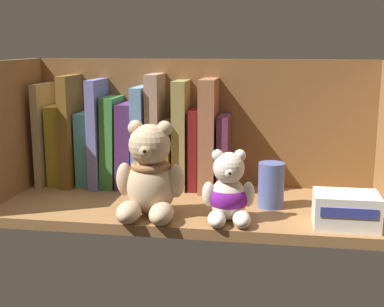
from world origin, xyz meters
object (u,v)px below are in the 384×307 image
object	(u,v)px
book_7	(144,136)
book_13	(225,152)
book_8	(158,130)
book_6	(130,144)
teddy_bear_smaller	(228,193)
book_3	(89,147)
book_2	(75,129)
book_1	(62,143)
book_11	(195,148)
book_12	(210,134)
teddy_bear_larger	(150,176)
book_9	(170,152)
book_5	(115,140)
book_10	(182,134)
small_product_box	(346,210)
book_4	(102,132)
book_0	(49,133)
pillar_candle	(271,185)

from	to	relation	value
book_7	book_13	distance (cm)	18.07
book_8	book_6	bearing A→B (deg)	180.00
book_8	teddy_bear_smaller	bearing A→B (deg)	-50.62
book_8	book_3	bearing A→B (deg)	-180.00
teddy_bear_smaller	book_2	bearing A→B (deg)	149.62
book_1	book_8	world-z (taller)	book_8
book_8	book_11	size ratio (longest dim) A/B	1.43
book_12	teddy_bear_larger	xyz separation A→B (cm)	(-8.24, -21.00, -4.46)
book_9	teddy_bear_larger	size ratio (longest dim) A/B	0.86
book_1	book_5	distance (cm)	12.45
book_8	book_10	world-z (taller)	book_8
book_11	small_product_box	world-z (taller)	book_11
book_1	small_product_box	bearing A→B (deg)	-19.45
book_12	small_product_box	size ratio (longest dim) A/B	2.20
book_1	book_4	distance (cm)	9.93
book_10	teddy_bear_smaller	xyz separation A→B (cm)	(12.16, -21.48, -6.65)
book_3	book_4	distance (cm)	4.78
book_3	book_0	bearing A→B (deg)	180.00
book_1	book_3	world-z (taller)	book_1
teddy_bear_smaller	book_9	bearing A→B (deg)	124.79
book_4	book_8	size ratio (longest dim) A/B	0.95
teddy_bear_larger	teddy_bear_smaller	world-z (taller)	teddy_bear_larger
book_0	book_2	size ratio (longest dim) A/B	0.92
book_10	book_11	bearing A→B (deg)	-0.00
book_13	book_1	bearing A→B (deg)	180.00
book_10	book_9	bearing A→B (deg)	-180.00
book_12	book_2	bearing A→B (deg)	180.00
book_12	teddy_bear_smaller	world-z (taller)	book_12
book_8	small_product_box	world-z (taller)	book_8
book_1	teddy_bear_larger	distance (cm)	33.11
book_5	book_4	bearing A→B (deg)	180.00
book_9	teddy_bear_smaller	xyz separation A→B (cm)	(14.92, -21.48, -2.51)
book_3	book_12	bearing A→B (deg)	0.00
book_1	book_6	xyz separation A→B (cm)	(15.92, 0.00, 0.44)
pillar_candle	book_10	bearing A→B (deg)	148.32
book_4	book_10	bearing A→B (deg)	0.00
book_7	book_8	size ratio (longest dim) A/B	0.89
book_1	book_10	distance (cm)	27.90
book_4	book_9	distance (cm)	16.07
book_8	book_13	bearing A→B (deg)	-0.00
book_10	teddy_bear_larger	size ratio (longest dim) A/B	1.33
book_13	book_8	bearing A→B (deg)	180.00
book_9	book_13	bearing A→B (deg)	0.00
book_8	book_12	world-z (taller)	book_8
book_11	book_13	size ratio (longest dim) A/B	1.06
book_2	book_8	xyz separation A→B (cm)	(19.00, 0.00, 0.22)
book_2	book_5	world-z (taller)	book_2
book_2	book_13	bearing A→B (deg)	0.00
book_12	book_13	distance (cm)	5.01
book_6	book_11	size ratio (longest dim) A/B	1.07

